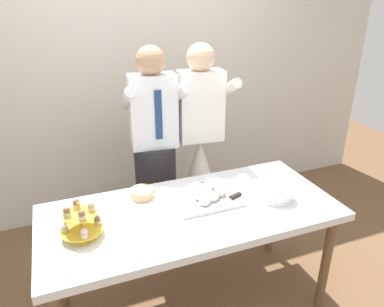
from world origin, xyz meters
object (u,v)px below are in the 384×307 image
Objects in this scene: main_cake_tray at (207,195)px; plate_stack at (276,192)px; cupcake_stand at (81,223)px; person_groom at (155,166)px; round_cake at (142,195)px; person_bride at (200,176)px; dessert_table at (191,219)px.

main_cake_tray is 2.01× the size of plate_stack.
main_cake_tray is (0.77, 0.09, -0.04)m from cupcake_stand.
cupcake_stand is 0.99m from person_groom.
round_cake is (0.40, 0.27, -0.06)m from cupcake_stand.
person_groom reaches higher than main_cake_tray.
person_groom is (0.62, 0.75, -0.11)m from cupcake_stand.
plate_stack is 0.86m from person_bride.
cupcake_stand is 1.08× the size of plate_stack.
plate_stack reaches higher than dessert_table.
round_cake is (-0.25, 0.24, 0.10)m from dessert_table.
person_groom is at bearing 125.39° from plate_stack.
person_groom reaches higher than round_cake.
dessert_table is at bearing 171.84° from plate_stack.
person_groom is (-0.15, 0.66, -0.07)m from main_cake_tray.
person_groom is at bearing -179.94° from person_bride.
person_groom reaches higher than cupcake_stand.
main_cake_tray is (0.13, 0.06, 0.11)m from dessert_table.
plate_stack is 0.99m from person_groom.
cupcake_stand is 0.78m from main_cake_tray.
cupcake_stand is (-0.64, -0.03, 0.16)m from dessert_table.
dessert_table is at bearing -88.43° from person_groom.
dessert_table is at bearing 2.83° from cupcake_stand.
person_groom is at bearing 102.81° from main_cake_tray.
round_cake is 0.80m from person_bride.
plate_stack is (1.19, -0.05, -0.03)m from cupcake_stand.
main_cake_tray reaches higher than round_cake.
main_cake_tray is at bearing 161.66° from plate_stack.
main_cake_tray is 1.79× the size of round_cake.
person_groom is (0.23, 0.49, -0.06)m from round_cake.
round_cake is at bearing 136.22° from dessert_table.
dessert_table is 8.44× the size of plate_stack.
person_groom is (-0.02, 0.72, 0.05)m from dessert_table.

